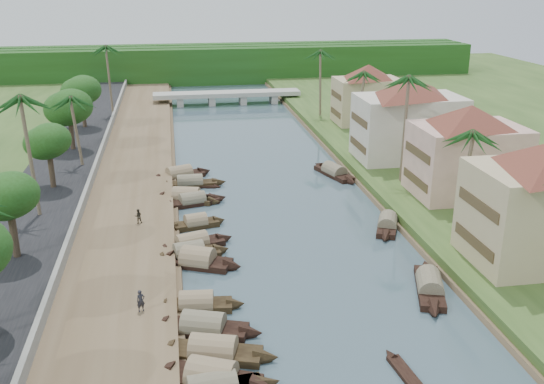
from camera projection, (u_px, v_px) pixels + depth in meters
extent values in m
plane|color=#3D515B|center=(311.00, 278.00, 49.92)|extent=(220.00, 220.00, 0.00)
cube|color=brown|center=(127.00, 200.00, 65.86)|extent=(10.00, 180.00, 0.80)
cube|color=#2E481C|center=(431.00, 182.00, 71.22)|extent=(16.00, 180.00, 1.20)
cube|color=black|center=(45.00, 202.00, 64.44)|extent=(8.00, 180.00, 1.40)
cube|color=slate|center=(86.00, 194.00, 64.89)|extent=(0.40, 180.00, 1.10)
cube|color=#1B3E11|center=(217.00, 66.00, 136.72)|extent=(120.00, 4.00, 8.00)
cube|color=#1B3E11|center=(215.00, 63.00, 141.36)|extent=(120.00, 4.00, 8.00)
cube|color=#1B3E11|center=(214.00, 61.00, 146.00)|extent=(120.00, 4.00, 8.00)
cube|color=#9E9D93|center=(227.00, 94.00, 116.06)|extent=(28.00, 4.00, 0.80)
cube|color=#9E9D93|center=(180.00, 101.00, 115.04)|extent=(1.20, 3.50, 1.80)
cube|color=#9E9D93|center=(212.00, 100.00, 115.97)|extent=(1.20, 3.50, 1.80)
cube|color=#9E9D93|center=(243.00, 99.00, 116.90)|extent=(1.20, 3.50, 1.80)
cube|color=#9E9D93|center=(273.00, 98.00, 117.82)|extent=(1.20, 3.50, 1.80)
cube|color=#4B3A23|center=(474.00, 242.00, 48.98)|extent=(0.10, 6.40, 0.90)
cube|color=#4B3A23|center=(478.00, 205.00, 47.90)|extent=(0.10, 6.40, 0.90)
cube|color=beige|center=(466.00, 160.00, 64.33)|extent=(11.00, 8.00, 7.50)
pyramid|color=brown|center=(471.00, 116.00, 62.69)|extent=(14.11, 14.11, 2.20)
cube|color=#4B3A23|center=(415.00, 180.00, 64.11)|extent=(0.10, 6.40, 0.90)
cube|color=#4B3A23|center=(417.00, 153.00, 63.09)|extent=(0.10, 6.40, 0.90)
cube|color=beige|center=(408.00, 128.00, 77.08)|extent=(13.00, 8.00, 8.00)
pyramid|color=brown|center=(411.00, 88.00, 75.36)|extent=(15.59, 15.59, 2.20)
cube|color=#4B3A23|center=(358.00, 145.00, 76.75)|extent=(0.10, 6.40, 0.90)
cube|color=#4B3A23|center=(359.00, 120.00, 75.66)|extent=(0.10, 6.40, 0.90)
cube|color=tan|center=(367.00, 101.00, 95.97)|extent=(10.00, 7.00, 7.00)
pyramid|color=brown|center=(368.00, 72.00, 94.41)|extent=(12.62, 12.62, 2.20)
cube|color=#4B3A23|center=(336.00, 113.00, 95.78)|extent=(0.10, 5.60, 0.90)
cube|color=#4B3A23|center=(336.00, 95.00, 94.83)|extent=(0.10, 5.60, 0.90)
cone|color=black|center=(268.00, 384.00, 36.56)|extent=(1.89, 1.86, 1.90)
cube|color=black|center=(212.00, 381.00, 36.92)|extent=(6.41, 4.48, 0.70)
cone|color=black|center=(161.00, 371.00, 37.71)|extent=(2.42, 2.50, 2.14)
cylinder|color=#897457|center=(212.00, 376.00, 36.79)|extent=(5.15, 3.96, 2.25)
cube|color=black|center=(213.00, 354.00, 39.53)|extent=(6.64, 3.77, 0.70)
cone|color=black|center=(267.00, 358.00, 39.05)|extent=(2.26, 2.24, 1.98)
cone|color=black|center=(161.00, 349.00, 39.95)|extent=(2.26, 2.24, 1.98)
cylinder|color=#897457|center=(213.00, 349.00, 39.40)|extent=(5.23, 3.40, 2.06)
cube|color=black|center=(204.00, 330.00, 42.25)|extent=(6.50, 3.87, 0.70)
cone|color=black|center=(252.00, 333.00, 41.70)|extent=(2.26, 2.26, 1.98)
cone|color=black|center=(156.00, 324.00, 42.76)|extent=(2.26, 2.26, 1.98)
cylinder|color=#7B745C|center=(203.00, 325.00, 42.13)|extent=(5.14, 3.48, 2.05)
cube|color=black|center=(197.00, 307.00, 45.17)|extent=(5.44, 2.30, 0.70)
cone|color=black|center=(236.00, 305.00, 45.34)|extent=(1.68, 1.75, 1.78)
cone|color=black|center=(157.00, 307.00, 44.96)|extent=(1.68, 1.75, 1.78)
cylinder|color=#897457|center=(196.00, 302.00, 45.04)|extent=(4.20, 2.25, 1.86)
cube|color=black|center=(198.00, 263.00, 51.98)|extent=(6.11, 4.31, 0.70)
cone|color=black|center=(233.00, 267.00, 51.22)|extent=(2.34, 2.49, 2.16)
cone|color=black|center=(164.00, 258.00, 52.68)|extent=(2.34, 2.49, 2.16)
cylinder|color=#897457|center=(198.00, 259.00, 51.85)|extent=(4.91, 3.85, 2.29)
cube|color=black|center=(189.00, 256.00, 53.26)|extent=(5.68, 3.01, 0.70)
cone|color=black|center=(222.00, 250.00, 54.27)|extent=(1.90, 2.03, 1.91)
cone|color=black|center=(155.00, 261.00, 52.21)|extent=(1.90, 2.03, 1.91)
cylinder|color=#7B745C|center=(189.00, 252.00, 53.14)|extent=(4.45, 2.82, 2.01)
cube|color=black|center=(192.00, 246.00, 55.23)|extent=(6.17, 3.62, 0.70)
cone|color=black|center=(225.00, 239.00, 56.64)|extent=(2.13, 2.12, 1.86)
cone|color=black|center=(158.00, 253.00, 53.76)|extent=(2.13, 2.12, 1.86)
cylinder|color=#897457|center=(192.00, 243.00, 55.10)|extent=(4.88, 3.25, 1.93)
cube|color=black|center=(196.00, 225.00, 59.86)|extent=(4.70, 2.61, 0.70)
cone|color=black|center=(220.00, 221.00, 60.72)|extent=(1.61, 1.75, 1.63)
cone|color=black|center=(171.00, 228.00, 58.95)|extent=(1.61, 1.75, 1.63)
cylinder|color=#897457|center=(196.00, 222.00, 59.74)|extent=(3.69, 2.44, 1.72)
cube|color=black|center=(193.00, 203.00, 65.64)|extent=(5.95, 3.08, 0.70)
cone|color=black|center=(220.00, 198.00, 66.83)|extent=(1.96, 1.89, 1.71)
cone|color=black|center=(164.00, 207.00, 64.40)|extent=(1.96, 1.89, 1.71)
cylinder|color=#7B745C|center=(192.00, 200.00, 65.51)|extent=(4.66, 2.81, 1.77)
cube|color=black|center=(191.00, 200.00, 66.45)|extent=(5.16, 3.38, 0.70)
cone|color=black|center=(214.00, 202.00, 65.84)|extent=(1.87, 1.89, 1.61)
cone|color=black|center=(167.00, 198.00, 67.01)|extent=(1.87, 1.89, 1.61)
cylinder|color=#897457|center=(191.00, 197.00, 66.32)|extent=(4.11, 3.00, 1.68)
cube|color=black|center=(186.00, 200.00, 66.71)|extent=(6.38, 3.52, 0.70)
cone|color=black|center=(217.00, 200.00, 66.40)|extent=(2.17, 2.25, 2.06)
cone|color=black|center=(157.00, 198.00, 66.96)|extent=(2.17, 2.25, 2.06)
cylinder|color=#897457|center=(186.00, 196.00, 66.58)|extent=(5.02, 3.25, 2.16)
cube|color=black|center=(190.00, 185.00, 71.36)|extent=(6.30, 1.84, 0.70)
cone|color=black|center=(220.00, 182.00, 71.92)|extent=(1.79, 1.60, 1.77)
cone|color=black|center=(160.00, 186.00, 70.74)|extent=(1.79, 1.60, 1.77)
cylinder|color=#7B745C|center=(190.00, 182.00, 71.23)|extent=(4.82, 1.89, 1.81)
cube|color=black|center=(180.00, 177.00, 74.22)|extent=(6.45, 4.08, 0.70)
cone|color=black|center=(205.00, 172.00, 75.83)|extent=(2.30, 2.32, 1.99)
cone|color=black|center=(153.00, 181.00, 72.56)|extent=(2.30, 2.32, 1.99)
cylinder|color=#897457|center=(179.00, 174.00, 74.10)|extent=(5.13, 3.63, 2.08)
cube|color=black|center=(429.00, 289.00, 47.80)|extent=(3.90, 7.04, 0.70)
cone|color=black|center=(425.00, 266.00, 51.27)|extent=(2.23, 2.36, 1.95)
cone|color=black|center=(434.00, 313.00, 44.27)|extent=(2.23, 2.36, 1.95)
cylinder|color=#7B745C|center=(430.00, 284.00, 47.67)|extent=(3.49, 5.54, 2.00)
cube|color=black|center=(387.00, 226.00, 59.60)|extent=(3.87, 5.91, 0.70)
cone|color=black|center=(389.00, 214.00, 62.45)|extent=(2.13, 2.13, 1.80)
cone|color=black|center=(385.00, 238.00, 56.70)|extent=(2.13, 2.13, 1.80)
cylinder|color=#7B745C|center=(388.00, 223.00, 59.48)|extent=(3.42, 4.71, 1.87)
cube|color=black|center=(334.00, 174.00, 75.21)|extent=(3.89, 6.87, 0.70)
cone|color=black|center=(319.00, 166.00, 78.23)|extent=(2.21, 2.32, 1.92)
cone|color=black|center=(351.00, 182.00, 72.13)|extent=(2.21, 2.32, 1.92)
cylinder|color=#7B745C|center=(334.00, 171.00, 75.08)|extent=(3.46, 5.41, 1.97)
cube|color=black|center=(410.00, 380.00, 37.23)|extent=(1.42, 4.89, 0.35)
cone|color=black|center=(390.00, 354.00, 39.68)|extent=(1.01, 1.30, 0.88)
cube|color=black|center=(200.00, 306.00, 45.46)|extent=(3.50, 1.25, 0.35)
cone|color=black|center=(226.00, 306.00, 45.49)|extent=(0.96, 0.88, 0.76)
cone|color=black|center=(174.00, 306.00, 45.43)|extent=(0.96, 0.88, 0.76)
cube|color=black|center=(201.00, 187.00, 71.05)|extent=(3.60, 1.35, 0.35)
cone|color=black|center=(218.00, 187.00, 71.01)|extent=(1.00, 0.86, 0.71)
cone|color=black|center=(184.00, 187.00, 71.10)|extent=(1.00, 0.86, 0.71)
cylinder|color=brown|center=(463.00, 178.00, 56.64)|extent=(1.06, 0.36, 8.89)
sphere|color=#164417|center=(468.00, 133.00, 55.19)|extent=(3.20, 3.20, 3.20)
cylinder|color=brown|center=(404.00, 129.00, 67.76)|extent=(0.45, 0.36, 12.04)
sphere|color=#164417|center=(408.00, 78.00, 65.80)|extent=(3.20, 3.20, 3.20)
cylinder|color=brown|center=(358.00, 105.00, 87.40)|extent=(1.41, 0.36, 9.32)
sphere|color=#164417|center=(360.00, 73.00, 85.88)|extent=(3.20, 3.20, 3.20)
cylinder|color=brown|center=(31.00, 157.00, 57.35)|extent=(0.69, 0.36, 11.77)
sphere|color=#164417|center=(23.00, 98.00, 55.44)|extent=(3.20, 3.20, 3.20)
cylinder|color=brown|center=(78.00, 131.00, 73.39)|extent=(0.98, 0.36, 8.49)
sphere|color=#164417|center=(74.00, 98.00, 72.01)|extent=(3.20, 3.20, 3.20)
cylinder|color=brown|center=(321.00, 83.00, 100.31)|extent=(0.63, 0.36, 10.76)
sphere|color=#164417|center=(322.00, 52.00, 98.56)|extent=(3.20, 3.20, 3.20)
cylinder|color=brown|center=(110.00, 80.00, 100.29)|extent=(0.60, 0.36, 11.30)
sphere|color=#164417|center=(107.00, 47.00, 98.46)|extent=(3.20, 3.20, 3.20)
cylinder|color=#453727|center=(14.00, 236.00, 49.96)|extent=(0.60, 0.60, 3.68)
ellipsoid|color=#1B3E11|center=(8.00, 196.00, 48.76)|extent=(4.47, 4.47, 3.68)
cylinder|color=#453727|center=(52.00, 172.00, 66.49)|extent=(0.60, 0.60, 3.57)
ellipsoid|color=#1B3E11|center=(48.00, 142.00, 65.33)|extent=(4.43, 4.43, 3.65)
cylinder|color=#453727|center=(72.00, 135.00, 81.00)|extent=(0.60, 0.60, 3.89)
ellipsoid|color=#1B3E11|center=(69.00, 108.00, 79.74)|extent=(5.53, 5.53, 4.55)
cylinder|color=#453727|center=(84.00, 115.00, 92.87)|extent=(0.60, 0.60, 3.83)
ellipsoid|color=#1B3E11|center=(81.00, 91.00, 91.63)|extent=(5.29, 5.29, 4.35)
cylinder|color=#453727|center=(438.00, 141.00, 80.13)|extent=(0.60, 0.60, 3.33)
ellipsoid|color=#1B3E11|center=(440.00, 117.00, 79.05)|extent=(4.02, 4.02, 3.30)
imported|color=black|center=(141.00, 301.00, 43.20)|extent=(0.70, 0.59, 1.65)
imported|color=#332E24|center=(138.00, 216.00, 58.60)|extent=(0.77, 0.63, 1.46)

